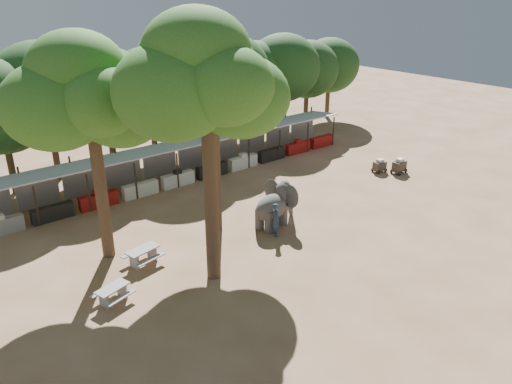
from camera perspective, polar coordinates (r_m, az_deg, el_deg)
ground at (r=26.07m, az=8.75°, el=-6.83°), size 100.00×100.00×0.00m
vendor_stalls at (r=35.40m, az=-7.83°, el=3.47°), size 28.00×2.99×2.80m
yard_tree_left at (r=23.91m, az=-19.08°, el=10.56°), size 7.10×6.90×11.02m
yard_tree_center at (r=20.63m, az=-6.27°, el=12.73°), size 7.10×6.90×12.04m
yard_tree_back at (r=25.66m, az=-5.53°, el=13.21°), size 7.10×6.90×11.36m
backdrop_trees at (r=38.66m, az=-12.31°, el=11.46°), size 46.46×5.95×8.33m
elephant at (r=28.15m, az=2.27°, el=-1.45°), size 3.27×2.44×2.44m
handler at (r=27.01m, az=2.31°, el=-3.17°), size 0.73×0.82×1.90m
picnic_table_near at (r=22.72m, az=-16.04°, el=-10.96°), size 1.76×1.66×0.73m
picnic_table_far at (r=25.16m, az=-12.79°, el=-6.93°), size 1.89×1.76×0.81m
cart_front at (r=37.57m, az=16.06°, el=2.89°), size 1.20×0.84×1.11m
cart_back at (r=37.44m, az=13.94°, el=2.94°), size 1.08×0.78×0.98m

